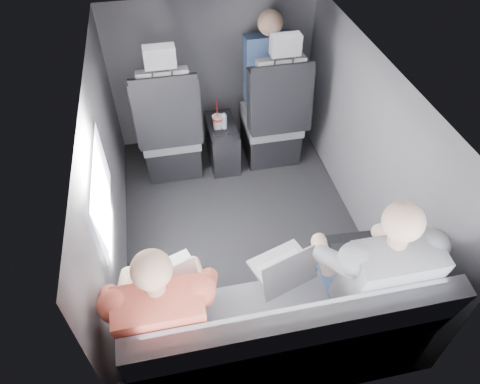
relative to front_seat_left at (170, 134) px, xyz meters
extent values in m
plane|color=black|center=(0.45, -0.84, -0.40)|extent=(2.60, 2.60, 0.00)
plane|color=#B2B2AD|center=(0.45, -0.84, 0.95)|extent=(2.60, 2.60, 0.00)
cube|color=#56565B|center=(-0.45, -0.84, 0.27)|extent=(0.02, 2.60, 1.35)
cube|color=#56565B|center=(1.35, -0.84, 0.27)|extent=(0.02, 2.60, 1.35)
cube|color=#56565B|center=(0.45, 0.46, 0.27)|extent=(1.80, 0.02, 1.35)
cube|color=#56565B|center=(0.45, -2.14, 0.27)|extent=(1.80, 0.02, 1.35)
cube|color=white|center=(-0.43, -1.14, 0.50)|extent=(0.02, 0.75, 0.42)
cube|color=black|center=(0.90, -0.17, 0.40)|extent=(0.35, 0.11, 0.59)
cube|color=black|center=(0.00, 0.08, -0.25)|extent=(0.46, 0.48, 0.30)
cube|color=slate|center=(0.00, 0.06, -0.02)|extent=(0.48, 0.46, 0.14)
cube|color=slate|center=(0.00, -0.14, 0.35)|extent=(0.38, 0.18, 0.61)
cube|color=black|center=(-0.22, -0.14, 0.32)|extent=(0.08, 0.21, 0.53)
cube|color=black|center=(0.22, -0.14, 0.32)|extent=(0.08, 0.21, 0.53)
cube|color=black|center=(0.00, -0.20, 0.34)|extent=(0.50, 0.11, 0.58)
cube|color=slate|center=(0.00, -0.18, 0.79)|extent=(0.22, 0.10, 0.15)
cube|color=black|center=(0.90, 0.08, -0.25)|extent=(0.46, 0.48, 0.30)
cube|color=slate|center=(0.90, 0.06, -0.02)|extent=(0.48, 0.46, 0.14)
cube|color=slate|center=(0.90, -0.14, 0.35)|extent=(0.38, 0.18, 0.61)
cube|color=black|center=(0.68, -0.14, 0.32)|extent=(0.08, 0.21, 0.53)
cube|color=black|center=(1.12, -0.14, 0.32)|extent=(0.08, 0.21, 0.53)
cube|color=black|center=(0.90, -0.20, 0.34)|extent=(0.50, 0.11, 0.58)
cube|color=slate|center=(0.90, -0.18, 0.79)|extent=(0.22, 0.10, 0.15)
cube|color=black|center=(0.45, 0.04, -0.20)|extent=(0.24, 0.48, 0.40)
cylinder|color=black|center=(0.40, -0.08, 0.00)|extent=(0.09, 0.09, 0.01)
cylinder|color=black|center=(0.51, -0.08, 0.00)|extent=(0.09, 0.09, 0.01)
cube|color=slate|center=(0.45, -1.86, -0.18)|extent=(1.60, 0.50, 0.45)
cube|color=slate|center=(0.45, -2.09, 0.28)|extent=(1.60, 0.17, 0.47)
cylinder|color=red|center=(0.41, 0.00, 0.10)|extent=(0.09, 0.09, 0.02)
cylinder|color=white|center=(0.41, 0.00, 0.12)|extent=(0.09, 0.09, 0.01)
cylinder|color=red|center=(0.41, 0.00, 0.20)|extent=(0.01, 0.01, 0.15)
cylinder|color=#A0C5D8|center=(0.46, 0.00, 0.06)|extent=(0.05, 0.05, 0.13)
cylinder|color=#A0C5D8|center=(0.46, 0.00, 0.14)|extent=(0.03, 0.03, 0.02)
cube|color=silver|center=(-0.13, -1.58, 0.19)|extent=(0.42, 0.36, 0.02)
cube|color=silver|center=(-0.13, -1.60, 0.20)|extent=(0.32, 0.23, 0.00)
cube|color=silver|center=(-0.13, -1.51, 0.20)|extent=(0.12, 0.09, 0.00)
cube|color=silver|center=(-0.13, -1.74, 0.32)|extent=(0.36, 0.19, 0.24)
cube|color=white|center=(-0.13, -1.74, 0.32)|extent=(0.31, 0.16, 0.21)
cube|color=#ADADB1|center=(0.51, -1.62, 0.19)|extent=(0.38, 0.32, 0.02)
cube|color=silver|center=(0.51, -1.63, 0.20)|extent=(0.30, 0.20, 0.00)
cube|color=#ADADB1|center=(0.51, -1.55, 0.20)|extent=(0.11, 0.08, 0.00)
cube|color=#ADADB1|center=(0.51, -1.76, 0.31)|extent=(0.33, 0.17, 0.22)
cube|color=white|center=(0.51, -1.76, 0.30)|extent=(0.29, 0.14, 0.19)
cube|color=black|center=(0.97, -1.61, 0.19)|extent=(0.38, 0.27, 0.02)
cube|color=black|center=(0.97, -1.62, 0.20)|extent=(0.31, 0.16, 0.00)
cube|color=black|center=(0.97, -1.53, 0.20)|extent=(0.11, 0.06, 0.00)
cube|color=black|center=(0.97, -1.77, 0.32)|extent=(0.37, 0.10, 0.24)
cube|color=white|center=(0.97, -1.76, 0.32)|extent=(0.32, 0.08, 0.21)
cube|color=#36353A|center=(-0.27, -1.74, 0.11)|extent=(0.15, 0.43, 0.13)
cube|color=#36353A|center=(-0.05, -1.74, 0.11)|extent=(0.15, 0.43, 0.13)
cube|color=#36353A|center=(-0.27, -1.52, -0.18)|extent=(0.13, 0.13, 0.45)
cube|color=#36353A|center=(-0.05, -1.52, -0.18)|extent=(0.13, 0.13, 0.45)
cube|color=#D75547|center=(-0.16, -1.94, 0.35)|extent=(0.39, 0.26, 0.53)
sphere|color=#D5A585|center=(-0.16, -1.91, 0.73)|extent=(0.18, 0.18, 0.18)
cylinder|color=#D5A585|center=(-0.36, -1.66, 0.26)|extent=(0.11, 0.27, 0.12)
cylinder|color=#D5A585|center=(0.03, -1.66, 0.26)|extent=(0.11, 0.27, 0.12)
cube|color=navy|center=(0.83, -1.74, 0.12)|extent=(0.16, 0.46, 0.14)
cube|color=navy|center=(1.06, -1.74, 0.12)|extent=(0.16, 0.46, 0.14)
cube|color=navy|center=(0.83, -1.50, -0.18)|extent=(0.14, 0.14, 0.45)
cube|color=navy|center=(1.06, -1.50, -0.18)|extent=(0.14, 0.14, 0.45)
cube|color=slate|center=(0.94, -1.94, 0.37)|extent=(0.42, 0.28, 0.57)
sphere|color=#D3AA90|center=(0.94, -1.91, 0.78)|extent=(0.19, 0.19, 0.19)
cylinder|color=#D3AA90|center=(0.73, -1.66, 0.28)|extent=(0.12, 0.29, 0.13)
cylinder|color=#D3AA90|center=(1.15, -1.66, 0.28)|extent=(0.12, 0.29, 0.13)
cube|color=navy|center=(0.90, 0.24, 0.38)|extent=(0.41, 0.26, 0.59)
sphere|color=#D5A585|center=(0.90, 0.26, 0.77)|extent=(0.20, 0.20, 0.20)
cube|color=navy|center=(0.90, 0.30, 0.09)|extent=(0.35, 0.41, 0.12)
camera|label=1|loc=(-0.01, -2.99, 2.18)|focal=32.00mm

